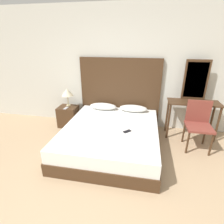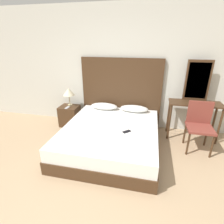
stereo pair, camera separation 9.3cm
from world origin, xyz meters
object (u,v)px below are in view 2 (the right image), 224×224
at_px(phone_on_bed, 127,132).
at_px(chair, 200,123).
at_px(nightstand, 70,116).
at_px(table_lamp, 69,92).
at_px(bed, 111,137).
at_px(vanity_desk, 194,110).
at_px(phone_on_nightstand, 67,108).

xyz_separation_m(phone_on_bed, chair, (1.30, 0.50, 0.07)).
height_order(phone_on_bed, nightstand, nightstand).
bearing_deg(nightstand, table_lamp, 95.24).
distance_m(nightstand, table_lamp, 0.59).
height_order(table_lamp, chair, chair).
height_order(bed, phone_on_bed, phone_on_bed).
height_order(nightstand, vanity_desk, vanity_desk).
height_order(bed, nightstand, nightstand).
bearing_deg(phone_on_nightstand, nightstand, 93.35).
bearing_deg(nightstand, phone_on_bed, -29.68).
relative_size(phone_on_nightstand, chair, 0.17).
bearing_deg(vanity_desk, table_lamp, 178.81).
relative_size(phone_on_bed, vanity_desk, 0.15).
distance_m(table_lamp, chair, 2.89).
xyz_separation_m(nightstand, chair, (2.83, -0.37, 0.29)).
bearing_deg(vanity_desk, bed, -155.06).
bearing_deg(vanity_desk, nightstand, -179.61).
xyz_separation_m(nightstand, phone_on_nightstand, (0.01, -0.10, 0.25)).
xyz_separation_m(bed, nightstand, (-1.21, 0.72, 0.02)).
relative_size(phone_on_bed, chair, 0.17).
relative_size(nightstand, chair, 0.53).
height_order(phone_on_bed, vanity_desk, vanity_desk).
bearing_deg(vanity_desk, chair, -84.79).
distance_m(phone_on_bed, vanity_desk, 1.56).
distance_m(nightstand, vanity_desk, 2.83).
bearing_deg(phone_on_nightstand, chair, -5.53).
distance_m(bed, chair, 1.69).
bearing_deg(chair, phone_on_nightstand, 174.47).
distance_m(nightstand, phone_on_nightstand, 0.27).
distance_m(phone_on_nightstand, vanity_desk, 2.80).
bearing_deg(phone_on_bed, table_lamp, 148.29).
xyz_separation_m(table_lamp, chair, (2.84, -0.45, -0.29)).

